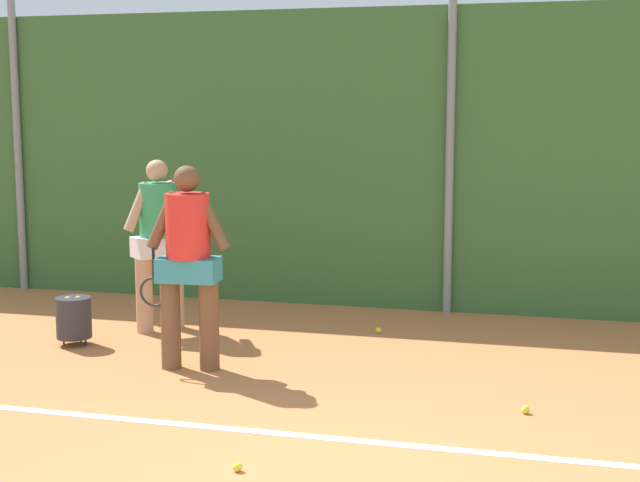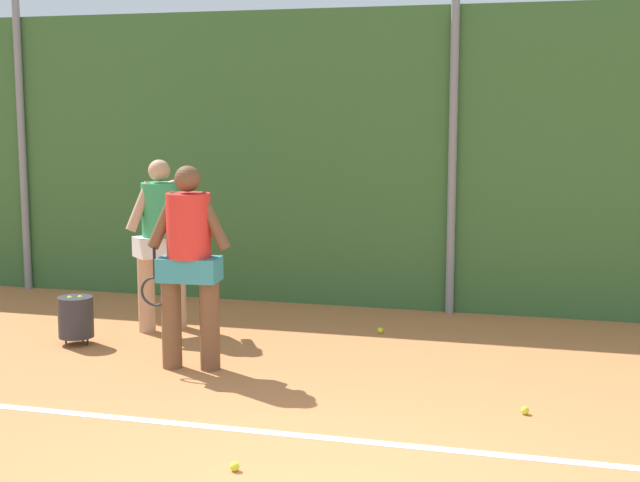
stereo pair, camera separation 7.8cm
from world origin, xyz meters
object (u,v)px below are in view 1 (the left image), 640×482
Objects in this scene: tennis_ball_2 at (238,467)px; tennis_ball_0 at (379,330)px; tennis_ball_4 at (525,410)px; ball_hopper at (74,317)px; player_backcourt_far at (159,235)px; player_midcourt at (188,256)px.

tennis_ball_0 is at bearing 87.41° from tennis_ball_2.
tennis_ball_0 is 1.00× the size of tennis_ball_4.
ball_hopper is 3.22m from tennis_ball_0.
tennis_ball_2 and tennis_ball_4 have the same top height.
player_backcourt_far reaches higher than tennis_ball_0.
tennis_ball_2 is at bearing -44.48° from ball_hopper.
tennis_ball_0 is at bearing 23.68° from ball_hopper.
ball_hopper is 3.87m from tennis_ball_2.
ball_hopper is 4.70m from tennis_ball_4.
ball_hopper is at bearing -171.86° from player_backcourt_far.
player_midcourt is 2.74m from tennis_ball_2.
player_backcourt_far is 4.27m from tennis_ball_2.
player_backcourt_far is 28.39× the size of tennis_ball_0.
player_midcourt is 3.71× the size of ball_hopper.
ball_hopper reaches higher than tennis_ball_0.
tennis_ball_4 is (1.83, 1.70, 0.00)m from tennis_ball_2.
tennis_ball_0 is (1.44, 1.79, -1.04)m from player_midcourt.
tennis_ball_4 is (3.09, -0.51, -1.04)m from player_midcourt.
ball_hopper is at bearing 167.56° from tennis_ball_4.
player_backcourt_far is at bearing 155.29° from tennis_ball_4.
player_midcourt reaches higher than player_backcourt_far.
tennis_ball_4 is at bearing -54.41° from tennis_ball_0.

